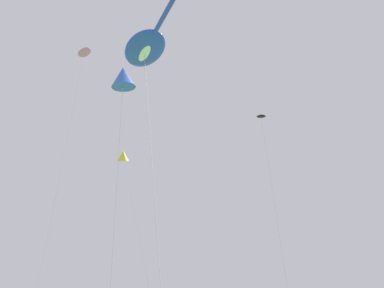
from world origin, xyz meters
The scene contains 5 objects.
big_show_kite centered at (3.87, 18.91, 16.15)m, with size 4.55×9.00×16.54m.
small_kite_bird_shape centered at (2.62, 23.97, 17.55)m, with size 1.37×1.39×17.91m.
small_kite_delta_white centered at (-0.41, 14.78, 10.31)m, with size 2.22×2.61×10.83m.
small_kite_streamer_purple centered at (7.90, 26.11, 12.24)m, with size 3.79×1.72×12.79m.
small_kite_stunt_black centered at (11.87, 16.43, 12.96)m, with size 2.17×2.57×13.72m.
Camera 1 is at (-8.40, 3.10, 1.58)m, focal length 37.62 mm.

